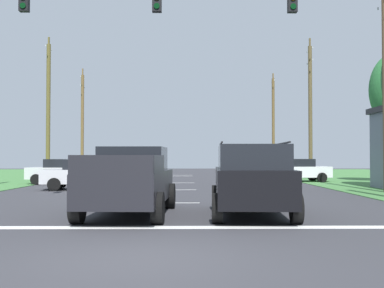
# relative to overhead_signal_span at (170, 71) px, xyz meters

# --- Properties ---
(ground_plane) EXTENTS (120.00, 120.00, 0.00)m
(ground_plane) POSITION_rel_overhead_signal_span_xyz_m (-0.21, -8.47, -4.61)
(ground_plane) COLOR #333338
(stop_bar_stripe) EXTENTS (15.42, 0.45, 0.01)m
(stop_bar_stripe) POSITION_rel_overhead_signal_span_xyz_m (-0.21, -5.10, -4.61)
(stop_bar_stripe) COLOR white
(stop_bar_stripe) RESTS_ON ground
(lane_dash_0) EXTENTS (2.50, 0.15, 0.01)m
(lane_dash_0) POSITION_rel_overhead_signal_span_xyz_m (-0.21, 0.90, -4.61)
(lane_dash_0) COLOR white
(lane_dash_0) RESTS_ON ground
(lane_dash_1) EXTENTS (2.50, 0.15, 0.01)m
(lane_dash_1) POSITION_rel_overhead_signal_span_xyz_m (-0.21, 7.73, -4.61)
(lane_dash_1) COLOR white
(lane_dash_1) RESTS_ON ground
(lane_dash_2) EXTENTS (2.50, 0.15, 0.01)m
(lane_dash_2) POSITION_rel_overhead_signal_span_xyz_m (-0.21, 14.18, -4.61)
(lane_dash_2) COLOR white
(lane_dash_2) RESTS_ON ground
(lane_dash_3) EXTENTS (2.50, 0.15, 0.01)m
(lane_dash_3) POSITION_rel_overhead_signal_span_xyz_m (-0.21, 24.80, -4.61)
(lane_dash_3) COLOR white
(lane_dash_3) RESTS_ON ground
(lane_dash_4) EXTENTS (2.50, 0.15, 0.01)m
(lane_dash_4) POSITION_rel_overhead_signal_span_xyz_m (-0.21, 26.91, -4.61)
(lane_dash_4) COLOR white
(lane_dash_4) RESTS_ON ground
(overhead_signal_span) EXTENTS (18.19, 0.31, 8.41)m
(overhead_signal_span) POSITION_rel_overhead_signal_span_xyz_m (0.00, 0.00, 0.00)
(overhead_signal_span) COLOR brown
(overhead_signal_span) RESTS_ON ground
(pickup_truck) EXTENTS (2.49, 5.49, 1.95)m
(pickup_truck) POSITION_rel_overhead_signal_span_xyz_m (-1.03, -2.62, -3.65)
(pickup_truck) COLOR black
(pickup_truck) RESTS_ON ground
(suv_black) EXTENTS (2.41, 4.89, 2.05)m
(suv_black) POSITION_rel_overhead_signal_span_xyz_m (2.39, -2.92, -3.55)
(suv_black) COLOR black
(suv_black) RESTS_ON ground
(distant_car_crossing_white) EXTENTS (4.42, 2.26, 1.52)m
(distant_car_crossing_white) POSITION_rel_overhead_signal_span_xyz_m (7.78, 15.19, -3.82)
(distant_car_crossing_white) COLOR silver
(distant_car_crossing_white) RESTS_ON ground
(distant_car_oncoming) EXTENTS (4.43, 2.30, 1.52)m
(distant_car_oncoming) POSITION_rel_overhead_signal_span_xyz_m (-6.82, 12.74, -3.82)
(distant_car_oncoming) COLOR silver
(distant_car_oncoming) RESTS_ON ground
(distant_car_far_parked) EXTENTS (4.44, 2.32, 1.52)m
(distant_car_far_parked) POSITION_rel_overhead_signal_span_xyz_m (-4.52, 7.94, -3.82)
(distant_car_far_parked) COLOR silver
(distant_car_far_parked) RESTS_ON ground
(utility_pole_far_right) EXTENTS (0.29, 1.70, 10.55)m
(utility_pole_far_right) POSITION_rel_overhead_signal_span_xyz_m (9.79, 19.23, 0.65)
(utility_pole_far_right) COLOR brown
(utility_pole_far_right) RESTS_ON ground
(utility_pole_near_left) EXTENTS (0.29, 1.57, 10.28)m
(utility_pole_near_left) POSITION_rel_overhead_signal_span_xyz_m (9.46, 32.84, 0.41)
(utility_pole_near_left) COLOR brown
(utility_pole_near_left) RESTS_ON ground
(utility_pole_distant_right) EXTENTS (0.31, 1.58, 10.69)m
(utility_pole_distant_right) POSITION_rel_overhead_signal_span_xyz_m (-9.87, 19.69, 0.60)
(utility_pole_distant_right) COLOR brown
(utility_pole_distant_right) RESTS_ON ground
(utility_pole_distant_left) EXTENTS (0.31, 1.91, 10.65)m
(utility_pole_distant_left) POSITION_rel_overhead_signal_span_xyz_m (-10.07, 32.36, 0.66)
(utility_pole_distant_left) COLOR brown
(utility_pole_distant_left) RESTS_ON ground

